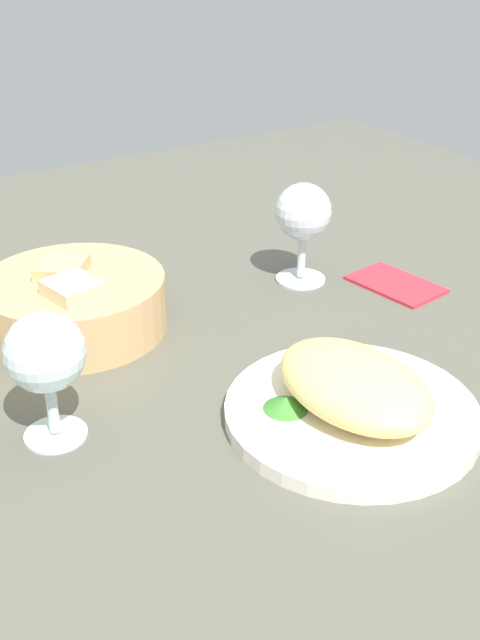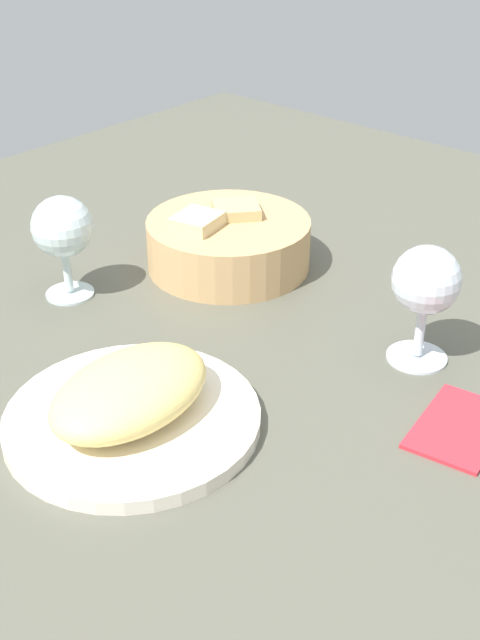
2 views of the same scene
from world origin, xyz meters
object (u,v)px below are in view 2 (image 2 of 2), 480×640
object	(u,v)px
bread_basket	(227,242)
wine_glass_far	(63,231)
wine_glass_near	(426,286)
folded_napkin	(460,425)
plate	(133,419)

from	to	relation	value
bread_basket	wine_glass_far	world-z (taller)	wine_glass_far
bread_basket	wine_glass_near	bearing A→B (deg)	-95.15
wine_glass_near	folded_napkin	distance (cm)	14.22
bread_basket	wine_glass_near	xyz separation A→B (cm)	(-2.58, -28.56, 5.15)
bread_basket	folded_napkin	xyz separation A→B (cm)	(-10.09, -37.58, -2.87)
bread_basket	folded_napkin	distance (cm)	39.01
bread_basket	plate	bearing A→B (deg)	-152.70
plate	wine_glass_near	size ratio (longest dim) A/B	1.86
plate	wine_glass_far	size ratio (longest dim) A/B	1.92
folded_napkin	wine_glass_near	bearing A→B (deg)	41.48
bread_basket	wine_glass_far	bearing A→B (deg)	153.53
plate	wine_glass_far	distance (cm)	27.64
wine_glass_near	wine_glass_far	size ratio (longest dim) A/B	1.03
bread_basket	wine_glass_near	world-z (taller)	wine_glass_near
bread_basket	wine_glass_far	size ratio (longest dim) A/B	1.65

